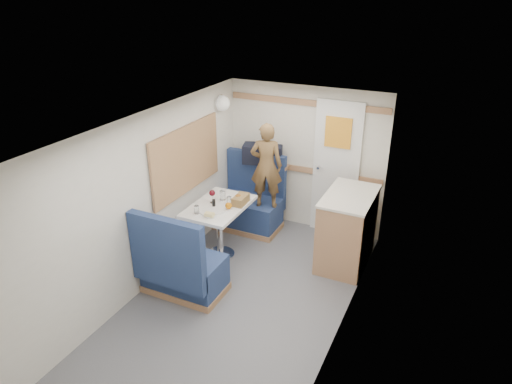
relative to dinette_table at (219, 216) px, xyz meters
The scene contains 27 objects.
floor 1.32m from the dinette_table, 56.98° to the right, with size 4.50×4.50×0.00m, color #515156.
ceiling 1.87m from the dinette_table, 56.98° to the right, with size 4.50×4.50×0.00m, color silver.
wall_back 1.47m from the dinette_table, 62.53° to the left, with size 2.20×0.02×2.00m, color silver.
wall_left 1.18m from the dinette_table, 114.23° to the right, with size 0.02×4.50×2.00m, color silver.
wall_right 2.06m from the dinette_table, 29.74° to the right, with size 0.02×4.50×2.00m, color silver.
oak_trim_low 1.42m from the dinette_table, 62.15° to the left, with size 2.15×0.02×0.08m, color olive.
oak_trim_high 1.85m from the dinette_table, 62.15° to the left, with size 2.15×0.02×0.08m, color olive.
side_window 0.81m from the dinette_table, behind, with size 0.04×1.30×0.72m, color gray.
rear_door 1.69m from the dinette_table, 47.92° to the left, with size 0.62×0.12×1.86m.
dinette_table is the anchor object (origin of this frame).
bench_far 0.90m from the dinette_table, 90.00° to the left, with size 0.90×0.59×1.05m.
bench_near 0.90m from the dinette_table, 90.00° to the right, with size 0.90×0.59×1.05m.
ledge 1.16m from the dinette_table, 90.00° to the left, with size 0.90×0.14×0.04m, color olive.
dome_light 1.51m from the dinette_table, 114.65° to the left, with size 0.20×0.20×0.20m, color white.
galley_counter 1.57m from the dinette_table, 20.54° to the left, with size 0.57×0.92×0.92m.
person 0.92m from the dinette_table, 67.68° to the left, with size 0.42×0.27×1.15m, color brown.
duffel_bag 1.21m from the dinette_table, 86.10° to the left, with size 0.54×0.26×0.26m, color black.
tray 0.24m from the dinette_table, 80.28° to the right, with size 0.25×0.33×0.02m, color silver.
orange_fruit 0.28m from the dinette_table, 20.89° to the right, with size 0.08×0.08×0.08m, color #D34A09.
cheese_block 0.38m from the dinette_table, 78.88° to the right, with size 0.11×0.07×0.04m, color #DECD80.
wine_glass 0.30m from the dinette_table, 165.49° to the left, with size 0.08×0.08×0.17m.
tumbler_left 0.39m from the dinette_table, 111.98° to the right, with size 0.06×0.06×0.10m, color silver.
tumbler_mid 0.26m from the dinette_table, 100.56° to the left, with size 0.07×0.07×0.12m, color white.
tumbler_right 0.24m from the dinette_table, 38.02° to the left, with size 0.06×0.06×0.10m, color silver.
beer_glass 0.32m from the dinette_table, 36.57° to the left, with size 0.07×0.07×0.11m, color brown.
pepper_grinder 0.22m from the dinette_table, 105.01° to the right, with size 0.04×0.04×0.10m, color black.
bread_loaf 0.34m from the dinette_table, 33.79° to the left, with size 0.14×0.25×0.11m, color olive.
Camera 1 is at (1.89, -3.31, 3.19)m, focal length 32.00 mm.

